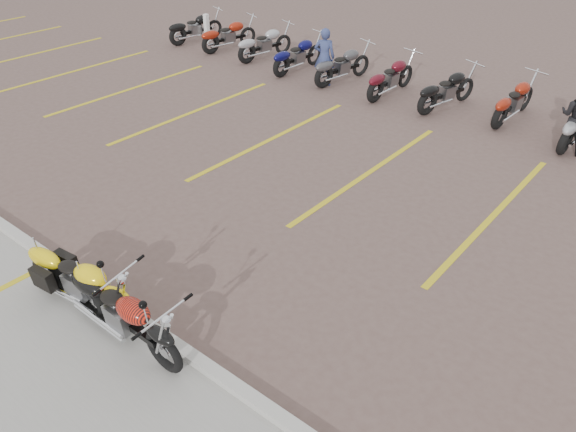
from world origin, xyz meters
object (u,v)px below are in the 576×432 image
(bollard, at_px, (207,29))
(person_a, at_px, (324,57))
(yellow_cruiser, at_px, (81,282))
(flame_cruiser, at_px, (124,315))

(bollard, bearing_deg, person_a, -9.76)
(yellow_cruiser, height_order, person_a, person_a)
(yellow_cruiser, xyz_separation_m, bollard, (-8.99, 11.08, 0.06))
(bollard, bearing_deg, flame_cruiser, -47.95)
(yellow_cruiser, relative_size, bollard, 2.17)
(person_a, bearing_deg, bollard, -38.22)
(yellow_cruiser, bearing_deg, person_a, 100.40)
(person_a, xyz_separation_m, bollard, (-5.94, 1.02, -0.32))
(yellow_cruiser, xyz_separation_m, person_a, (-3.05, 10.06, 0.37))
(flame_cruiser, height_order, person_a, person_a)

